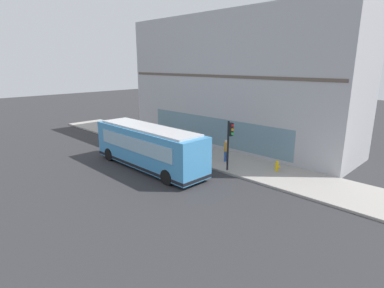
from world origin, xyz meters
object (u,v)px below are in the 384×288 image
pedestrian_by_light_pole (226,149)px  pedestrian_walking_along_curb (207,145)px  pedestrian_near_building_entrance (175,137)px  fire_hydrant (277,166)px  pedestrian_near_hydrant (197,140)px  city_bus_nearside (148,147)px  newspaper_vending_box (157,133)px  traffic_light_near_corner (230,137)px

pedestrian_by_light_pole → pedestrian_walking_along_curb: bearing=92.5°
pedestrian_near_building_entrance → fire_hydrant: bearing=-86.6°
pedestrian_by_light_pole → pedestrian_near_hydrant: pedestrian_by_light_pole is taller
pedestrian_near_building_entrance → pedestrian_walking_along_curb: 4.19m
city_bus_nearside → pedestrian_near_building_entrance: (5.01, 2.66, -0.50)m
pedestrian_by_light_pole → pedestrian_near_hydrant: (0.60, 3.60, -0.06)m
pedestrian_by_light_pole → newspaper_vending_box: (1.39, 9.93, -0.52)m
city_bus_nearside → fire_hydrant: size_ratio=13.61×
fire_hydrant → pedestrian_walking_along_curb: pedestrian_walking_along_curb is taller
traffic_light_near_corner → pedestrian_near_hydrant: 5.64m
fire_hydrant → pedestrian_near_hydrant: bearing=91.8°
pedestrian_near_building_entrance → newspaper_vending_box: (1.15, 3.93, -0.45)m
city_bus_nearside → fire_hydrant: city_bus_nearside is taller
pedestrian_near_hydrant → newspaper_vending_box: pedestrian_near_hydrant is taller
pedestrian_near_building_entrance → pedestrian_by_light_pole: bearing=-92.3°
fire_hydrant → pedestrian_by_light_pole: pedestrian_by_light_pole is taller
pedestrian_near_building_entrance → pedestrian_by_light_pole: pedestrian_by_light_pole is taller
pedestrian_walking_along_curb → pedestrian_near_building_entrance: bearing=85.7°
pedestrian_near_building_entrance → pedestrian_walking_along_curb: (-0.32, -4.18, 0.10)m
fire_hydrant → pedestrian_near_building_entrance: bearing=93.4°
pedestrian_near_building_entrance → pedestrian_by_light_pole: (-0.24, -6.01, 0.07)m
pedestrian_walking_along_curb → pedestrian_by_light_pole: pedestrian_walking_along_curb is taller
pedestrian_walking_along_curb → newspaper_vending_box: 8.25m
newspaper_vending_box → pedestrian_by_light_pole: bearing=-98.0°
fire_hydrant → traffic_light_near_corner: bearing=133.1°
city_bus_nearside → pedestrian_by_light_pole: bearing=-35.0°
pedestrian_near_building_entrance → pedestrian_near_hydrant: bearing=-81.5°
fire_hydrant → pedestrian_near_building_entrance: 9.92m
fire_hydrant → pedestrian_by_light_pole: 4.02m
pedestrian_near_building_entrance → pedestrian_walking_along_curb: pedestrian_walking_along_curb is taller
city_bus_nearside → pedestrian_by_light_pole: 5.84m
pedestrian_near_building_entrance → pedestrian_near_hydrant: size_ratio=0.99×
traffic_light_near_corner → pedestrian_near_hydrant: traffic_light_near_corner is taller
fire_hydrant → pedestrian_near_building_entrance: (-0.60, 9.89, 0.54)m
pedestrian_near_building_entrance → pedestrian_walking_along_curb: bearing=-94.3°
pedestrian_walking_along_curb → pedestrian_near_hydrant: (0.68, 1.77, -0.09)m
city_bus_nearside → pedestrian_walking_along_curb: bearing=-17.9°
city_bus_nearside → pedestrian_by_light_pole: (4.77, -3.34, -0.43)m
pedestrian_walking_along_curb → pedestrian_by_light_pole: bearing=-87.5°
fire_hydrant → newspaper_vending_box: bearing=87.7°
newspaper_vending_box → fire_hydrant: bearing=-92.3°
city_bus_nearside → pedestrian_near_hydrant: size_ratio=6.27×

